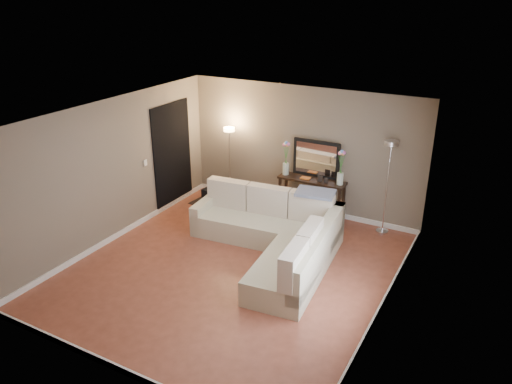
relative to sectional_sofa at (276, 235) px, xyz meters
The scene contains 23 objects.
floor 0.99m from the sectional_sofa, 114.74° to the right, with size 5.00×5.50×0.01m, color #9A4D38.
ceiling 2.43m from the sectional_sofa, 114.74° to the right, with size 5.00×5.50×0.01m, color white.
wall_back 2.18m from the sectional_sofa, 101.38° to the left, with size 5.00×0.02×2.60m, color #756A5A.
wall_front 3.74m from the sectional_sofa, 96.13° to the right, with size 5.00×0.02×2.60m, color #756A5A.
wall_left 3.16m from the sectional_sofa, 163.85° to the right, with size 0.02×5.50×2.60m, color #756A5A.
wall_right 2.47m from the sectional_sofa, 21.56° to the right, with size 0.02×5.50×2.60m, color #756A5A.
baseboard_back 1.96m from the sectional_sofa, 101.52° to the left, with size 5.00×0.03×0.10m, color white.
baseboard_front 3.61m from the sectional_sofa, 96.17° to the right, with size 5.00×0.03×0.10m, color white.
baseboard_left 3.01m from the sectional_sofa, 163.71° to the right, with size 0.03×5.50×0.10m, color white.
baseboard_right 2.28m from the sectional_sofa, 21.79° to the right, with size 0.03×5.50×0.10m, color white.
doorway 3.08m from the sectional_sofa, 163.28° to the left, with size 0.02×1.20×2.20m, color black.
switch_plate 2.99m from the sectional_sofa, behind, with size 0.02×0.08×0.12m, color white.
sectional_sofa is the anchor object (origin of this frame).
throw_blanket 1.03m from the sectional_sofa, 60.04° to the left, with size 0.69×0.39×0.05m, color slate.
console_table 1.62m from the sectional_sofa, 93.85° to the left, with size 1.37×0.37×0.84m.
leaning_mirror 1.98m from the sectional_sofa, 90.85° to the left, with size 0.97×0.05×0.76m.
table_decor 1.65m from the sectional_sofa, 91.04° to the left, with size 0.58×0.13×0.14m.
flower_vase_left 1.89m from the sectional_sofa, 110.50° to the left, with size 0.16×0.13×0.72m.
flower_vase_right 1.88m from the sectional_sofa, 71.18° to the left, with size 0.16×0.13×0.72m.
floor_lamp_lit 2.65m from the sectional_sofa, 140.00° to the left, with size 0.25×0.25×1.63m.
floor_lamp_unlit 2.41m from the sectional_sofa, 49.53° to the left, with size 0.29×0.29×1.83m.
charcoal_rug 2.47m from the sectional_sofa, 147.21° to the left, with size 1.07×0.80×0.01m, color black.
black_bag 2.57m from the sectional_sofa, 150.64° to the left, with size 0.30×0.21×0.20m, color black.
Camera 1 is at (3.79, -6.15, 4.42)m, focal length 35.00 mm.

